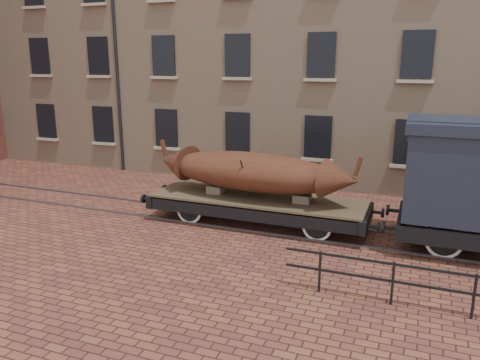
% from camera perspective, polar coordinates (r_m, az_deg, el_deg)
% --- Properties ---
extents(ground, '(90.00, 90.00, 0.00)m').
position_cam_1_polar(ground, '(15.41, 1.57, -5.34)').
color(ground, '#582B26').
extents(warehouse_cream, '(40.00, 10.19, 14.00)m').
position_cam_1_polar(warehouse_cream, '(23.78, 17.64, 18.12)').
color(warehouse_cream, '#CDAB89').
rests_on(warehouse_cream, ground).
extents(rail_track, '(30.00, 1.52, 0.06)m').
position_cam_1_polar(rail_track, '(15.39, 1.57, -5.24)').
color(rail_track, '#59595E').
rests_on(rail_track, ground).
extents(flatcar_wagon, '(7.78, 2.11, 1.17)m').
position_cam_1_polar(flatcar_wagon, '(15.12, 2.14, -2.80)').
color(flatcar_wagon, brown).
rests_on(flatcar_wagon, ground).
extents(iron_boat, '(6.93, 2.34, 1.64)m').
position_cam_1_polar(iron_boat, '(14.92, 1.42, 1.06)').
color(iron_boat, '#5B261C').
rests_on(iron_boat, flatcar_wagon).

